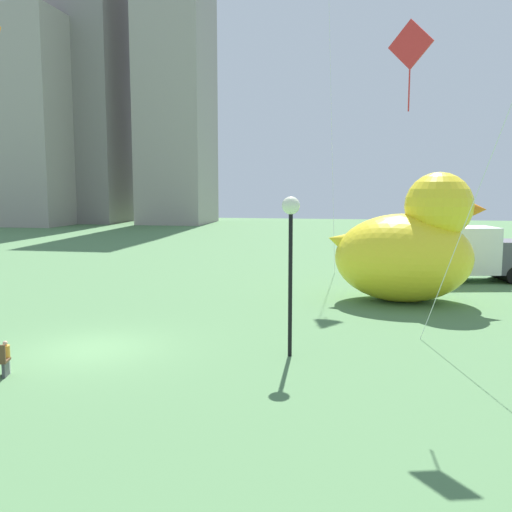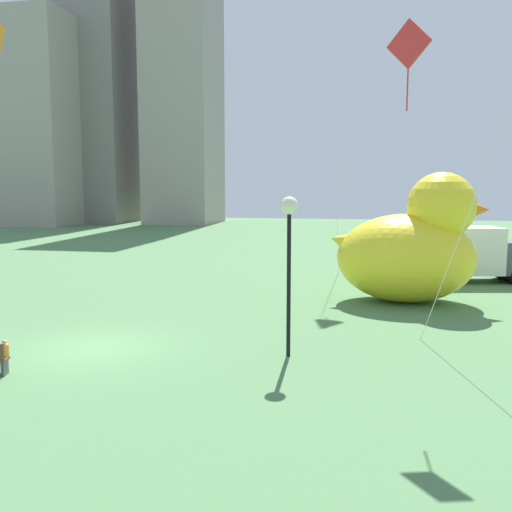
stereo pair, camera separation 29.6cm
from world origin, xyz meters
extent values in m
plane|color=#507B4B|center=(0.00, 0.00, 0.00)|extent=(140.00, 140.00, 0.00)
cube|color=#47474C|center=(-1.09, -2.72, 0.20)|extent=(0.18, 0.38, 0.39)
cylinder|color=silver|center=(-1.25, -2.54, 0.22)|extent=(0.10, 0.10, 0.44)
cylinder|color=silver|center=(-1.14, -2.54, 0.22)|extent=(0.10, 0.10, 0.44)
cylinder|color=gold|center=(-1.19, -2.54, 0.61)|extent=(0.22, 0.22, 0.33)
sphere|color=#D8AD8C|center=(-1.19, -2.54, 0.83)|extent=(0.13, 0.13, 0.13)
ellipsoid|color=yellow|center=(9.84, 9.18, 1.90)|extent=(5.81, 4.30, 3.79)
sphere|color=yellow|center=(11.23, 9.18, 4.14)|extent=(2.83, 2.83, 2.83)
cone|color=orange|center=(12.50, 9.18, 3.99)|extent=(1.27, 1.27, 1.27)
cone|color=yellow|center=(7.31, 9.18, 2.53)|extent=(1.74, 1.52, 1.82)
cylinder|color=black|center=(6.03, 0.41, 2.11)|extent=(0.12, 0.12, 4.21)
sphere|color=#EAEACC|center=(6.03, 0.41, 4.42)|extent=(0.51, 0.51, 0.51)
cube|color=white|center=(12.57, 14.99, 1.65)|extent=(5.03, 3.21, 2.40)
cube|color=#4C4C56|center=(15.74, 15.65, 1.29)|extent=(2.25, 2.62, 1.68)
cylinder|color=black|center=(15.54, 15.61, 0.45)|extent=(1.37, 2.53, 0.90)
cylinder|color=black|center=(11.57, 14.78, 0.45)|extent=(1.37, 2.53, 0.90)
cube|color=gray|center=(-40.00, 57.48, 13.00)|extent=(11.48, 9.17, 25.99)
cube|color=#9E938C|center=(-34.00, 49.34, 12.97)|extent=(11.70, 8.18, 25.94)
cube|color=gray|center=(-28.00, 57.15, 16.66)|extent=(8.65, 10.11, 33.33)
cube|color=#9E938C|center=(-16.00, 56.93, 19.16)|extent=(8.49, 10.13, 38.33)
cylinder|color=silver|center=(6.29, 16.69, 8.59)|extent=(0.67, 0.13, 17.17)
cylinder|color=silver|center=(11.04, 1.12, 4.31)|extent=(2.10, 3.76, 8.63)
cube|color=red|center=(9.17, 0.08, 8.62)|extent=(1.12, 0.70, 1.27)
cylinder|color=red|center=(9.17, 0.08, 7.72)|extent=(0.04, 0.04, 1.60)
camera|label=1|loc=(7.98, -15.59, 4.97)|focal=39.56mm
camera|label=2|loc=(8.27, -15.54, 4.97)|focal=39.56mm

